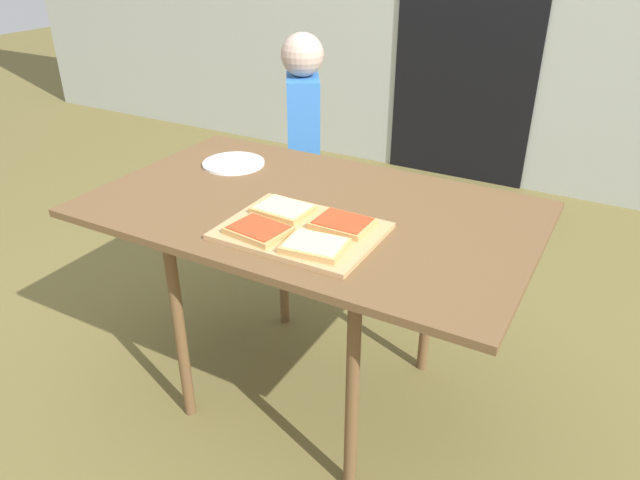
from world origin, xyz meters
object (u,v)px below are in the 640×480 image
Objects in this scene: pizza_slice_near_right at (315,245)px; cutting_board at (301,231)px; pizza_slice_far_left at (283,209)px; pizza_slice_near_left at (259,230)px; child_left at (304,139)px; dining_table at (310,223)px; pizza_slice_far_right at (343,223)px; plate_white_left at (234,163)px.

cutting_board is at bearing 137.94° from pizza_slice_near_right.
pizza_slice_far_left reaches higher than cutting_board.
child_left reaches higher than pizza_slice_near_left.
child_left is (-0.48, 0.78, -0.03)m from dining_table.
pizza_slice_near_left is (-0.18, 0.00, 0.00)m from pizza_slice_near_right.
pizza_slice_far_right reaches higher than dining_table.
pizza_slice_far_left is at bearing -35.50° from plate_white_left.
pizza_slice_far_right is 0.15m from pizza_slice_near_right.
pizza_slice_near_right is 1.03× the size of pizza_slice_far_left.
child_left is (-0.07, 0.60, -0.09)m from plate_white_left.
plate_white_left is 0.62m from child_left.
pizza_slice_far_left is (-0.20, -0.00, 0.00)m from pizza_slice_far_right.
pizza_slice_near_right is 0.18m from pizza_slice_near_left.
pizza_slice_far_left is at bearing 142.22° from pizza_slice_near_right.
plate_white_left is at bearing 154.82° from pizza_slice_far_right.
cutting_board is 0.12m from pizza_slice_far_right.
plate_white_left is at bearing -83.85° from child_left.
child_left is (-0.65, 0.88, -0.11)m from pizza_slice_far_right.
cutting_board reaches higher than dining_table.
pizza_slice_near_right and pizza_slice_near_left have the same top height.
cutting_board is 2.51× the size of pizza_slice_near_right.
pizza_slice_near_right is 0.24m from pizza_slice_far_left.
dining_table is at bearing 112.32° from cutting_board.
pizza_slice_far_left reaches higher than plate_white_left.
child_left is (-0.45, 0.88, -0.11)m from pizza_slice_far_left.
child_left is at bearing 120.28° from cutting_board.
plate_white_left is (-0.40, 0.42, -0.02)m from pizza_slice_near_left.
pizza_slice_near_right reaches higher than plate_white_left.
dining_table is 0.46m from plate_white_left.
child_left is at bearing 122.03° from pizza_slice_near_right.
plate_white_left is (-0.58, 0.42, -0.02)m from pizza_slice_near_right.
cutting_board is at bearing -67.68° from dining_table.
plate_white_left is 0.20× the size of child_left.
pizza_slice_near_right is at bearing -42.06° from cutting_board.
pizza_slice_near_left is at bearing -65.70° from child_left.
plate_white_left is at bearing 133.32° from pizza_slice_near_left.
child_left reaches higher than pizza_slice_far_right.
pizza_slice_far_left is (-0.19, 0.15, 0.00)m from pizza_slice_near_right.
cutting_board is (0.07, -0.17, 0.07)m from dining_table.
pizza_slice_far_left is 0.15× the size of child_left.
pizza_slice_far_right and pizza_slice_near_right have the same top height.
dining_table is at bearing 122.47° from pizza_slice_near_right.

